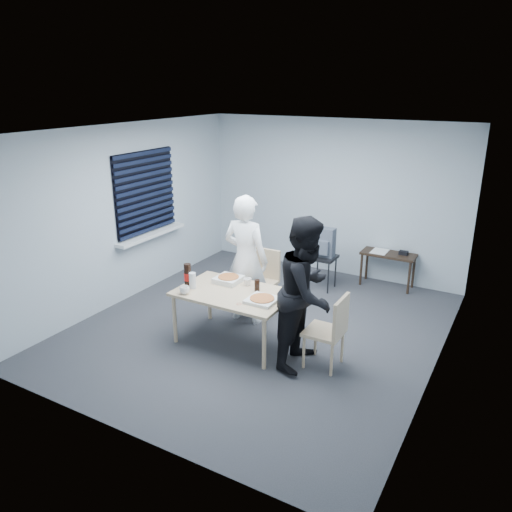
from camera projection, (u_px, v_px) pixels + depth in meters
The scene contains 19 objects.
room at pixel (147, 199), 7.61m from camera, with size 5.00×5.00×5.00m.
dining_table at pixel (234, 296), 6.18m from camera, with size 1.40×0.89×0.68m.
chair_far at pixel (263, 276), 7.13m from camera, with size 0.42×0.42×0.89m.
chair_right at pixel (331, 327), 5.64m from camera, with size 0.42×0.42×0.89m.
person_white at pixel (246, 260), 6.68m from camera, with size 0.65×0.42×1.77m, color white.
person_black at pixel (307, 292), 5.63m from camera, with size 0.86×0.47×1.77m, color black.
side_table at pixel (388, 258), 7.95m from camera, with size 0.85×0.38×0.56m.
stool at pixel (323, 263), 7.89m from camera, with size 0.39×0.39×0.55m.
backpack at pixel (324, 243), 7.76m from camera, with size 0.33×0.24×0.46m.
pizza_box_a at pixel (229, 279), 6.46m from camera, with size 0.32×0.32×0.08m.
pizza_box_b at pixel (262, 300), 5.88m from camera, with size 0.34×0.34×0.05m.
mug_a at pixel (185, 290), 6.09m from camera, with size 0.12×0.12×0.10m, color white.
mug_b at pixel (247, 282), 6.35m from camera, with size 0.10×0.10×0.09m, color white.
cola_glass at pixel (257, 285), 6.17m from camera, with size 0.07×0.07×0.15m, color black.
soda_bottle at pixel (188, 276), 6.29m from camera, with size 0.09×0.09×0.30m.
plastic_cups at pixel (193, 280), 6.24m from camera, with size 0.09×0.09×0.20m, color silver.
rubber_band at pixel (239, 304), 5.82m from camera, with size 0.06×0.06×0.00m, color red.
papers at pixel (380, 251), 8.00m from camera, with size 0.24×0.33×0.01m, color white.
black_box at pixel (404, 253), 7.85m from camera, with size 0.14×0.10×0.06m, color black.
Camera 1 is at (2.93, -5.28, 3.13)m, focal length 35.00 mm.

